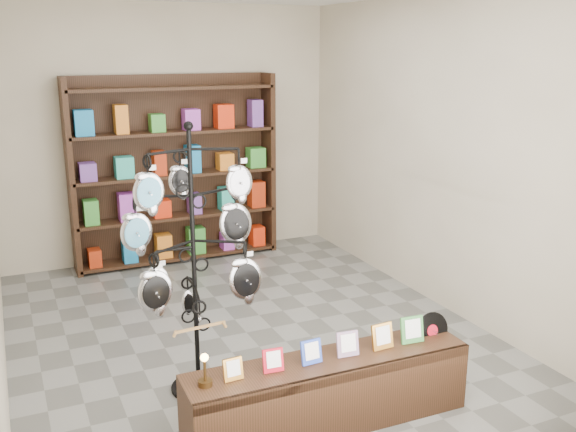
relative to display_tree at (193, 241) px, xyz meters
name	(u,v)px	position (x,y,z in m)	size (l,w,h in m)	color
ground	(246,332)	(0.68, 0.76, -1.17)	(5.00, 5.00, 0.00)	slate
room_envelope	(243,128)	(0.68, 0.76, 0.68)	(5.00, 5.00, 5.00)	beige
display_tree	(193,241)	(0.00, 0.00, 0.00)	(1.04, 0.85, 2.02)	black
front_shelf	(329,391)	(0.67, -0.83, -0.92)	(1.99, 0.44, 0.70)	black
back_shelving	(175,176)	(0.68, 3.06, -0.14)	(2.42, 0.36, 2.20)	black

